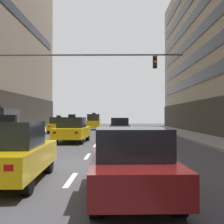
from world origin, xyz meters
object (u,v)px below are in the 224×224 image
car_driving_1 (131,164)px  taxi_driving_2 (9,152)px  traffic_signal_0 (59,74)px  taxi_driving_5 (72,130)px  car_driving_6 (120,127)px  taxi_driving_3 (94,122)px  taxi_driving_4 (59,125)px

car_driving_1 → taxi_driving_2: taxi_driving_2 is taller
traffic_signal_0 → car_driving_1: bearing=-73.3°
car_driving_1 → taxi_driving_5: 14.41m
traffic_signal_0 → taxi_driving_2: bearing=-85.2°
taxi_driving_5 → traffic_signal_0: bearing=158.1°
taxi_driving_2 → car_driving_6: taxi_driving_2 is taller
taxi_driving_2 → car_driving_6: size_ratio=1.02×
traffic_signal_0 → taxi_driving_5: bearing=-21.9°
taxi_driving_2 → car_driving_1: bearing=-25.5°
taxi_driving_3 → car_driving_6: bearing=-74.0°
taxi_driving_2 → taxi_driving_3: size_ratio=1.06×
car_driving_1 → car_driving_6: bearing=90.0°
taxi_driving_2 → car_driving_6: 20.59m
taxi_driving_5 → car_driving_1: bearing=-76.6°
taxi_driving_5 → traffic_signal_0: traffic_signal_0 is taller
taxi_driving_5 → car_driving_6: 8.53m
taxi_driving_3 → traffic_signal_0: traffic_signal_0 is taller
taxi_driving_2 → taxi_driving_3: (-0.02, 31.81, 0.20)m
taxi_driving_5 → car_driving_6: (3.35, 7.85, -0.05)m
taxi_driving_2 → taxi_driving_5: bearing=90.4°
taxi_driving_2 → traffic_signal_0: size_ratio=0.35×
car_driving_1 → car_driving_6: 21.87m
taxi_driving_4 → car_driving_6: size_ratio=1.04×
taxi_driving_5 → taxi_driving_4: bearing=105.1°
taxi_driving_3 → car_driving_6: taxi_driving_3 is taller
taxi_driving_2 → taxi_driving_5: (-0.09, 12.48, 0.03)m
car_driving_1 → taxi_driving_5: taxi_driving_5 is taller
taxi_driving_2 → traffic_signal_0: traffic_signal_0 is taller
taxi_driving_2 → car_driving_6: (3.26, 20.33, -0.01)m
taxi_driving_5 → traffic_signal_0: size_ratio=0.36×
car_driving_6 → car_driving_1: bearing=-90.0°
taxi_driving_4 → car_driving_6: 7.47m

